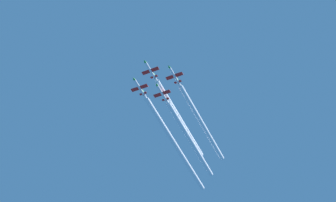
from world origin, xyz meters
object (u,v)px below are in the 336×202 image
jet_lead (150,69)px  jet_slot (161,92)px  jet_left_wingman (174,75)px  jet_right_wingman (139,86)px

jet_lead → jet_slot: bearing=-90.3°
jet_lead → jet_slot: jet_lead is taller
jet_left_wingman → jet_right_wingman: 16.06m
jet_lead → jet_slot: (-0.06, -11.73, -2.44)m
jet_left_wingman → jet_slot: (8.22, -5.58, -1.68)m
jet_right_wingman → jet_slot: jet_right_wingman is taller
jet_left_wingman → jet_slot: bearing=-34.2°
jet_lead → jet_right_wingman: size_ratio=1.00×
jet_left_wingman → jet_slot: 10.07m
jet_right_wingman → jet_lead: bearing=144.2°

